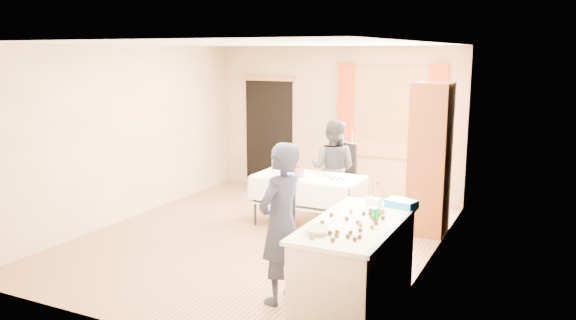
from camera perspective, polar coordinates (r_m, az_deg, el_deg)
The scene contains 29 objects.
floor at distance 7.74m, azimuth -2.86°, elevation -7.98°, with size 4.50×5.50×0.02m, color #9E7047.
ceiling at distance 7.33m, azimuth -3.06°, elevation 11.79°, with size 4.50×5.50×0.02m, color white.
wall_back at distance 9.91m, azimuth 4.81°, elevation 3.94°, with size 4.50×0.02×2.60m, color tan.
wall_front at distance 5.23m, azimuth -17.77°, elevation -2.83°, with size 4.50×0.02×2.60m, color tan.
wall_left at distance 8.74m, azimuth -16.06°, elevation 2.62°, with size 0.02×5.50×2.60m, color tan.
wall_right at distance 6.65m, azimuth 14.35°, elevation 0.20°, with size 0.02×5.50×2.60m, color tan.
window_frame at distance 9.53m, azimuth 10.37°, elevation 4.74°, with size 1.32×0.06×1.52m, color olive.
window_pane at distance 9.52m, azimuth 10.34°, elevation 4.73°, with size 1.20×0.02×1.40m, color white.
curtain_left at distance 9.72m, azimuth 5.85°, elevation 4.98°, with size 0.28×0.06×1.65m, color #B23D18.
curtain_right at distance 9.30m, azimuth 14.92°, elevation 4.40°, with size 0.28×0.06×1.65m, color #B23D18.
doorway at distance 10.46m, azimuth -1.93°, elevation 2.68°, with size 0.95×0.04×2.00m, color black.
door_lintel at distance 10.33m, azimuth -2.05°, elevation 8.27°, with size 1.05×0.06×0.08m, color olive.
cabinet at distance 7.96m, azimuth 14.25°, elevation 0.09°, with size 0.50×0.60×2.09m, color brown.
counter at distance 5.57m, azimuth 6.88°, elevation -10.69°, with size 0.80×1.68×0.91m.
party_table at distance 8.13m, azimuth 2.04°, elevation -3.70°, with size 1.56×0.81×0.75m.
chair at distance 9.02m, azimuth 5.11°, elevation -3.07°, with size 0.57×0.57×1.08m.
girl at distance 5.62m, azimuth -0.71°, elevation -6.46°, with size 0.52×0.67×1.64m, color #1E223A.
woman at distance 8.61m, azimuth 4.58°, elevation -0.85°, with size 0.75×0.59×1.49m, color black.
soda_can at distance 5.47m, azimuth 8.88°, elevation -5.42°, with size 0.07×0.07×0.12m, color #019129.
mixing_bowl at distance 5.02m, azimuth 2.98°, elevation -7.17°, with size 0.24×0.24×0.06m, color white.
foam_block at distance 5.97m, azimuth 8.74°, elevation -4.23°, with size 0.15×0.10×0.08m, color white.
blue_basket at distance 5.96m, azimuth 11.47°, elevation -4.35°, with size 0.30×0.20×0.08m, color #2A85D3.
pitcher at distance 8.13m, azimuth -1.26°, elevation -0.70°, with size 0.11×0.11×0.22m, color silver.
cup_red at distance 8.17m, azimuth 0.87°, elevation -1.05°, with size 0.16×0.16×0.10m, color red.
cup_rainbow at distance 7.94m, azimuth 1.27°, elevation -1.35°, with size 0.13×0.13×0.12m, color red.
small_bowl at distance 8.04m, azimuth 4.12°, elevation -1.47°, with size 0.19×0.19×0.05m, color white.
pastry_tray at distance 7.76m, azimuth 5.16°, elevation -2.06°, with size 0.28×0.20×0.02m, color white.
bottle at distance 8.45m, azimuth -1.19°, elevation -0.43°, with size 0.10×0.10×0.17m, color white.
cake_balls at distance 5.32m, azimuth 7.21°, elevation -6.27°, with size 0.53×1.16×0.04m.
Camera 1 is at (3.56, -6.41, 2.50)m, focal length 35.00 mm.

